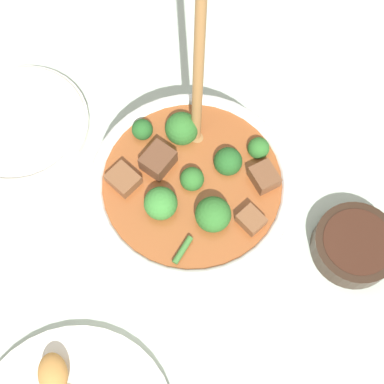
{
  "coord_description": "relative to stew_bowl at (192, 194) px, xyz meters",
  "views": [
    {
      "loc": [
        0.15,
        -0.2,
        0.67
      ],
      "look_at": [
        0.0,
        0.0,
        0.07
      ],
      "focal_mm": 50.0,
      "sensor_mm": 36.0,
      "label": 1
    }
  ],
  "objects": [
    {
      "name": "empty_plate",
      "position": [
        -0.27,
        -0.05,
        -0.05
      ],
      "size": [
        0.2,
        0.2,
        0.02
      ],
      "color": "silver",
      "rests_on": "ground_plane"
    },
    {
      "name": "condiment_bowl",
      "position": [
        0.2,
        0.08,
        -0.04
      ],
      "size": [
        0.11,
        0.11,
        0.03
      ],
      "color": "black",
      "rests_on": "ground_plane"
    },
    {
      "name": "ground_plane",
      "position": [
        0.0,
        -0.0,
        -0.06
      ],
      "size": [
        4.0,
        4.0,
        0.0
      ],
      "primitive_type": "plane",
      "color": "#ADBCAD"
    },
    {
      "name": "stew_bowl",
      "position": [
        0.0,
        0.0,
        0.0
      ],
      "size": [
        0.24,
        0.24,
        0.3
      ],
      "color": "white",
      "rests_on": "ground_plane"
    }
  ]
}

